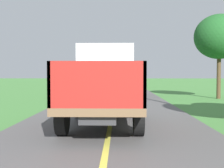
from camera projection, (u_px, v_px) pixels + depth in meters
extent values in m
cube|color=#2D2D30|center=(103.00, 107.00, 9.74)|extent=(0.90, 5.51, 0.24)
cube|color=brown|center=(103.00, 101.00, 9.73)|extent=(2.30, 5.80, 0.20)
cube|color=silver|center=(106.00, 70.00, 11.64)|extent=(2.10, 1.90, 1.90)
cube|color=black|center=(107.00, 62.00, 12.58)|extent=(1.78, 0.02, 0.76)
cube|color=maroon|center=(64.00, 82.00, 8.76)|extent=(0.08, 3.85, 1.10)
cube|color=maroon|center=(139.00, 82.00, 8.71)|extent=(0.08, 3.85, 1.10)
cube|color=maroon|center=(97.00, 85.00, 6.85)|extent=(2.30, 0.08, 1.10)
cube|color=maroon|center=(105.00, 81.00, 10.61)|extent=(2.30, 0.08, 1.10)
cylinder|color=black|center=(79.00, 104.00, 11.56)|extent=(0.28, 1.00, 1.00)
cylinder|color=black|center=(133.00, 104.00, 11.51)|extent=(0.28, 1.00, 1.00)
cylinder|color=black|center=(62.00, 117.00, 8.17)|extent=(0.28, 1.00, 1.00)
cylinder|color=black|center=(138.00, 117.00, 8.12)|extent=(0.28, 1.00, 1.00)
ellipsoid|color=#ACBF32|center=(95.00, 75.00, 7.39)|extent=(0.46, 0.59, 0.48)
ellipsoid|color=gold|center=(98.00, 85.00, 7.79)|extent=(0.52, 0.62, 0.39)
ellipsoid|color=#ABBB1D|center=(82.00, 84.00, 9.31)|extent=(0.51, 0.49, 0.39)
ellipsoid|color=gold|center=(119.00, 92.00, 10.00)|extent=(0.56, 0.54, 0.42)
ellipsoid|color=#B3CC31|center=(102.00, 84.00, 8.29)|extent=(0.49, 0.57, 0.39)
ellipsoid|color=#ADC929|center=(126.00, 83.00, 9.47)|extent=(0.47, 0.45, 0.38)
cube|color=#2D2D30|center=(112.00, 88.00, 22.84)|extent=(0.90, 5.51, 0.24)
cube|color=brown|center=(112.00, 85.00, 22.84)|extent=(2.30, 5.80, 0.20)
cube|color=#1E479E|center=(113.00, 72.00, 24.75)|extent=(2.10, 1.90, 1.90)
cube|color=black|center=(113.00, 68.00, 25.69)|extent=(1.78, 0.02, 0.76)
cube|color=#232328|center=(97.00, 77.00, 21.87)|extent=(0.08, 3.85, 1.10)
cube|color=#232328|center=(127.00, 77.00, 21.81)|extent=(0.08, 3.85, 1.10)
cube|color=#232328|center=(112.00, 77.00, 19.96)|extent=(2.30, 0.08, 1.10)
cube|color=#232328|center=(113.00, 76.00, 23.72)|extent=(2.30, 0.08, 1.10)
cylinder|color=black|center=(100.00, 88.00, 24.67)|extent=(0.28, 1.00, 1.00)
cylinder|color=black|center=(126.00, 88.00, 24.62)|extent=(0.28, 1.00, 1.00)
cylinder|color=black|center=(97.00, 90.00, 21.28)|extent=(0.28, 1.00, 1.00)
cylinder|color=black|center=(127.00, 90.00, 21.23)|extent=(0.28, 1.00, 1.00)
ellipsoid|color=#AAC930|center=(120.00, 81.00, 22.42)|extent=(0.45, 0.58, 0.42)
ellipsoid|color=#B3C424|center=(117.00, 81.00, 21.28)|extent=(0.53, 0.52, 0.45)
ellipsoid|color=#B1C02C|center=(107.00, 77.00, 23.47)|extent=(0.53, 0.48, 0.37)
ellipsoid|color=#B1D027|center=(111.00, 73.00, 23.28)|extent=(0.56, 0.57, 0.46)
ellipsoid|color=#B5CA2E|center=(110.00, 73.00, 22.35)|extent=(0.52, 0.62, 0.42)
ellipsoid|color=#A8BD22|center=(118.00, 74.00, 20.70)|extent=(0.54, 0.58, 0.46)
ellipsoid|color=#A7CC1B|center=(107.00, 81.00, 23.41)|extent=(0.45, 0.53, 0.47)
ellipsoid|color=#AFBE32|center=(107.00, 81.00, 22.95)|extent=(0.56, 0.70, 0.49)
cylinder|color=#4C3823|center=(219.00, 78.00, 20.79)|extent=(0.28, 0.28, 2.96)
ellipsoid|color=#1E5623|center=(219.00, 37.00, 20.68)|extent=(3.47, 3.47, 3.13)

